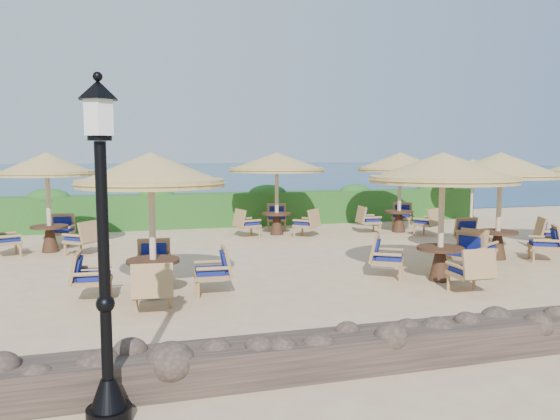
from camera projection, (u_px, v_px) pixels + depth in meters
The scene contains 12 objects.
ground at pixel (324, 263), 13.17m from camera, with size 120.00×120.00×0.00m, color tan.
sea at pixel (156, 171), 80.08m from camera, with size 160.00×160.00×0.00m, color #0C294F.
hedge at pixel (255, 209), 19.99m from camera, with size 18.00×0.90×1.20m, color #1D4D19.
stone_wall at pixel (489, 336), 7.23m from camera, with size 15.00×0.65×0.44m, color #4E3C31.
lamp_post at pixel (104, 268), 5.19m from camera, with size 0.44×0.44×3.31m.
extra_parasol at pixel (473, 166), 20.06m from camera, with size 2.30×2.30×2.41m.
cafe_set_0 at pixel (152, 200), 9.83m from camera, with size 2.84×2.84×2.65m.
cafe_set_1 at pixel (442, 187), 11.11m from camera, with size 3.01×3.01×2.65m.
cafe_set_2 at pixel (500, 182), 13.43m from camera, with size 2.84×2.84×2.65m.
cafe_set_3 at pixel (48, 183), 14.42m from camera, with size 2.74×2.69×2.65m.
cafe_set_4 at pixel (277, 174), 17.50m from camera, with size 3.10×3.10×2.65m.
cafe_set_5 at pixel (400, 175), 18.07m from camera, with size 2.86×2.86×2.65m.
Camera 1 is at (-4.60, -12.17, 2.64)m, focal length 35.00 mm.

